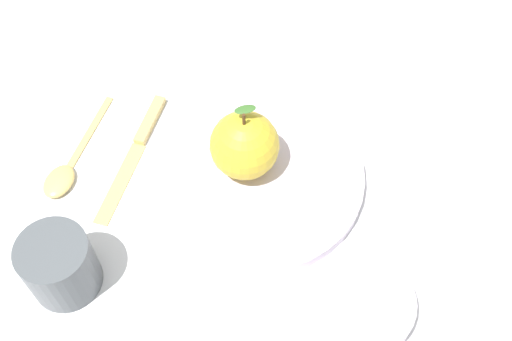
{
  "coord_description": "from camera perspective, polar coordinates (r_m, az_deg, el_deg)",
  "views": [
    {
      "loc": [
        -0.42,
        -0.07,
        0.65
      ],
      "look_at": [
        -0.01,
        -0.01,
        0.02
      ],
      "focal_mm": 45.05,
      "sensor_mm": 36.0,
      "label": 1
    }
  ],
  "objects": [
    {
      "name": "cup",
      "position": [
        0.71,
        -17.12,
        -7.94
      ],
      "size": [
        0.08,
        0.08,
        0.08
      ],
      "color": "#4C5156",
      "rests_on": "ground_plane"
    },
    {
      "name": "ground_plane",
      "position": [
        0.78,
        -0.96,
        -0.17
      ],
      "size": [
        2.4,
        2.4,
        0.0
      ],
      "primitive_type": "plane",
      "color": "silver"
    },
    {
      "name": "spoon",
      "position": [
        0.81,
        -16.53,
        0.02
      ],
      "size": [
        0.17,
        0.05,
        0.01
      ],
      "color": "#D8B766",
      "rests_on": "ground_plane"
    },
    {
      "name": "dinner_plate",
      "position": [
        0.77,
        -0.0,
        -0.43
      ],
      "size": [
        0.26,
        0.26,
        0.02
      ],
      "color": "silver",
      "rests_on": "ground_plane"
    },
    {
      "name": "side_bowl",
      "position": [
        0.69,
        9.26,
        -11.68
      ],
      "size": [
        0.11,
        0.11,
        0.03
      ],
      "color": "silver",
      "rests_on": "ground_plane"
    },
    {
      "name": "apple",
      "position": [
        0.73,
        -0.63,
        2.28
      ],
      "size": [
        0.08,
        0.08,
        0.1
      ],
      "color": "gold",
      "rests_on": "dinner_plate"
    },
    {
      "name": "knife",
      "position": [
        0.81,
        -10.45,
        2.19
      ],
      "size": [
        0.19,
        0.05,
        0.01
      ],
      "color": "#D8B766",
      "rests_on": "ground_plane"
    }
  ]
}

